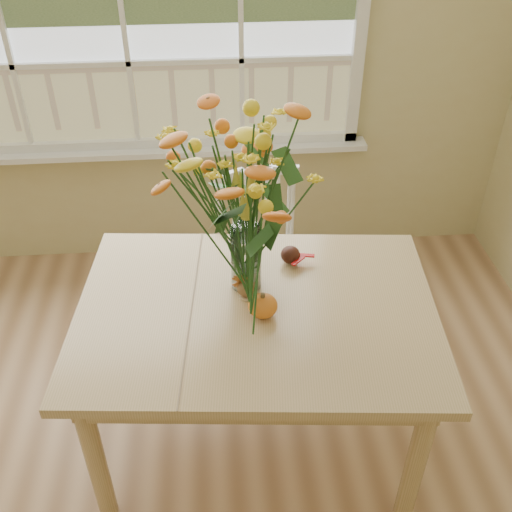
{
  "coord_description": "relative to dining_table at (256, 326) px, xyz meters",
  "views": [
    {
      "loc": [
        0.38,
        -0.71,
        2.15
      ],
      "look_at": [
        0.52,
        0.92,
        0.92
      ],
      "focal_mm": 42.0,
      "sensor_mm": 36.0,
      "label": 1
    }
  ],
  "objects": [
    {
      "name": "dining_table",
      "position": [
        0.0,
        0.0,
        0.0
      ],
      "size": [
        1.38,
        1.05,
        0.7
      ],
      "rotation": [
        0.0,
        0.0,
        -0.09
      ],
      "color": "tan",
      "rests_on": "floor"
    },
    {
      "name": "dark_gourd",
      "position": [
        0.16,
        0.26,
        0.13
      ],
      "size": [
        0.13,
        0.08,
        0.07
      ],
      "color": "#38160F",
      "rests_on": "dining_table"
    },
    {
      "name": "wall_back",
      "position": [
        -0.52,
        1.35,
        0.74
      ],
      "size": [
        4.0,
        0.02,
        2.7
      ],
      "primitive_type": "cube",
      "color": "#CABC81",
      "rests_on": "floor"
    },
    {
      "name": "turkey_figurine",
      "position": [
        -0.03,
        0.06,
        0.13
      ],
      "size": [
        0.08,
        0.06,
        0.1
      ],
      "rotation": [
        0.0,
        0.0,
        -0.07
      ],
      "color": "#CCB78C",
      "rests_on": "dining_table"
    },
    {
      "name": "pumpkin",
      "position": [
        0.02,
        -0.04,
        0.13
      ],
      "size": [
        0.11,
        0.11,
        0.08
      ],
      "primitive_type": "ellipsoid",
      "color": "#C66117",
      "rests_on": "dining_table"
    },
    {
      "name": "windsor_chair",
      "position": [
        0.07,
        0.66,
        -0.13
      ],
      "size": [
        0.45,
        0.43,
        0.84
      ],
      "rotation": [
        0.0,
        0.0,
        0.17
      ],
      "color": "white",
      "rests_on": "floor"
    },
    {
      "name": "flower_vase",
      "position": [
        -0.03,
        0.14,
        0.47
      ],
      "size": [
        0.54,
        0.54,
        0.64
      ],
      "color": "white",
      "rests_on": "dining_table"
    }
  ]
}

